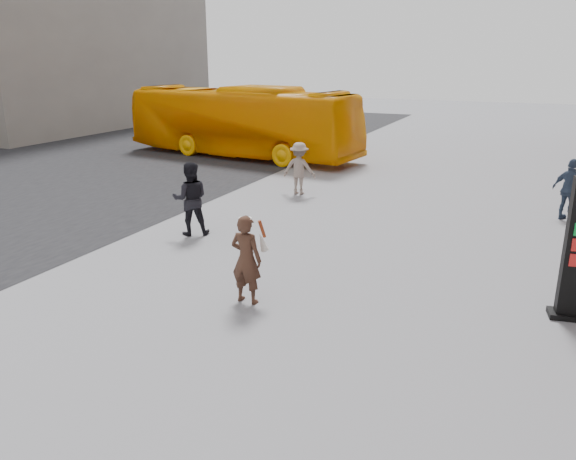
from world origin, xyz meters
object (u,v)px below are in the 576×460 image
at_px(woman, 247,258).
at_px(pedestrian_b, 299,168).
at_px(bus, 241,122).
at_px(pedestrian_a, 190,199).
at_px(pedestrian_c, 570,190).

xyz_separation_m(woman, pedestrian_b, (-2.39, 8.00, -0.01)).
height_order(woman, bus, bus).
xyz_separation_m(bus, pedestrian_b, (5.08, -5.45, -0.68)).
bearing_deg(woman, pedestrian_a, -40.80).
bearing_deg(pedestrian_a, pedestrian_b, -131.37).
bearing_deg(woman, pedestrian_b, -70.79).
xyz_separation_m(bus, pedestrian_c, (12.87, -5.25, -0.68)).
relative_size(pedestrian_b, pedestrian_c, 0.99).
distance_m(pedestrian_b, pedestrian_c, 7.80).
distance_m(woman, pedestrian_b, 8.35).
bearing_deg(pedestrian_a, woman, 104.02).
bearing_deg(pedestrian_c, pedestrian_b, 32.72).
xyz_separation_m(woman, bus, (-7.47, 13.45, 0.68)).
bearing_deg(woman, pedestrian_c, -120.79).
distance_m(bus, pedestrian_c, 13.92).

